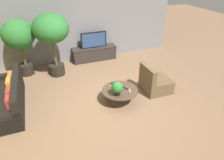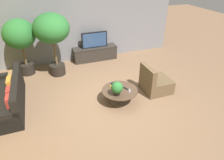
# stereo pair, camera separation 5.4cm
# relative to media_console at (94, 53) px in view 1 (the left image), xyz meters

# --- Properties ---
(ground_plane) EXTENTS (24.00, 24.00, 0.00)m
(ground_plane) POSITION_rel_media_console_xyz_m (-0.36, -2.94, -0.28)
(ground_plane) COLOR brown
(back_wall_stone) EXTENTS (7.40, 0.12, 3.00)m
(back_wall_stone) POSITION_rel_media_console_xyz_m (-0.36, 0.32, 1.22)
(back_wall_stone) COLOR slate
(back_wall_stone) RESTS_ON ground
(media_console) EXTENTS (1.72, 0.50, 0.53)m
(media_console) POSITION_rel_media_console_xyz_m (0.00, 0.00, 0.00)
(media_console) COLOR #2D2823
(media_console) RESTS_ON ground
(television) EXTENTS (1.00, 0.13, 0.60)m
(television) POSITION_rel_media_console_xyz_m (0.00, -0.00, 0.55)
(television) COLOR black
(television) RESTS_ON media_console
(coffee_table) EXTENTS (0.99, 0.99, 0.39)m
(coffee_table) POSITION_rel_media_console_xyz_m (-0.14, -2.97, -0.01)
(coffee_table) COLOR #756656
(coffee_table) RESTS_ON ground
(couch_by_wall) EXTENTS (0.84, 2.15, 0.84)m
(couch_by_wall) POSITION_rel_media_console_xyz_m (-3.03, -2.18, 0.01)
(couch_by_wall) COLOR black
(couch_by_wall) RESTS_ON ground
(armchair_wicker) EXTENTS (0.80, 0.76, 0.86)m
(armchair_wicker) POSITION_rel_media_console_xyz_m (1.06, -2.83, -0.00)
(armchair_wicker) COLOR brown
(armchair_wicker) RESTS_ON ground
(potted_palm_tall) EXTENTS (1.03, 1.03, 1.91)m
(potted_palm_tall) POSITION_rel_media_console_xyz_m (-2.55, -0.32, 1.06)
(potted_palm_tall) COLOR black
(potted_palm_tall) RESTS_ON ground
(potted_palm_corner) EXTENTS (1.14, 1.14, 2.10)m
(potted_palm_corner) POSITION_rel_media_console_xyz_m (-1.56, -0.72, 1.24)
(potted_palm_corner) COLOR black
(potted_palm_corner) RESTS_ON ground
(potted_plant_tabletop) EXTENTS (0.31, 0.31, 0.38)m
(potted_plant_tabletop) POSITION_rel_media_console_xyz_m (-0.30, -3.16, 0.33)
(potted_plant_tabletop) COLOR black
(potted_plant_tabletop) RESTS_ON coffee_table
(book_stack) EXTENTS (0.26, 0.27, 0.12)m
(book_stack) POSITION_rel_media_console_xyz_m (-0.20, -2.78, 0.16)
(book_stack) COLOR gold
(book_stack) RESTS_ON coffee_table
(remote_black) EXTENTS (0.10, 0.16, 0.02)m
(remote_black) POSITION_rel_media_console_xyz_m (0.03, -2.96, 0.12)
(remote_black) COLOR black
(remote_black) RESTS_ON coffee_table
(remote_silver) EXTENTS (0.10, 0.16, 0.02)m
(remote_silver) POSITION_rel_media_console_xyz_m (0.09, -3.11, 0.12)
(remote_silver) COLOR gray
(remote_silver) RESTS_ON coffee_table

